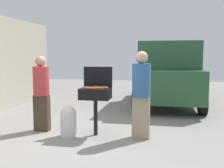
% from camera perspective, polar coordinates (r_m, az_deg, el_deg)
% --- Properties ---
extents(ground_plane, '(24.00, 24.00, 0.00)m').
position_cam_1_polar(ground_plane, '(5.47, -5.77, -11.16)').
color(ground_plane, gray).
extents(bbq_grill, '(0.60, 0.44, 0.97)m').
position_cam_1_polar(bbq_grill, '(5.41, -3.54, -2.42)').
color(bbq_grill, black).
rests_on(bbq_grill, ground).
extents(grill_lid_open, '(0.60, 0.05, 0.42)m').
position_cam_1_polar(grill_lid_open, '(5.58, -3.00, 1.54)').
color(grill_lid_open, black).
rests_on(grill_lid_open, bbq_grill).
extents(hot_dog_0, '(0.13, 0.04, 0.03)m').
position_cam_1_polar(hot_dog_0, '(5.31, -4.62, -0.85)').
color(hot_dog_0, '#B74C33').
rests_on(hot_dog_0, bbq_grill).
extents(hot_dog_1, '(0.13, 0.04, 0.03)m').
position_cam_1_polar(hot_dog_1, '(5.37, -5.27, -0.77)').
color(hot_dog_1, '#C6593D').
rests_on(hot_dog_1, bbq_grill).
extents(hot_dog_2, '(0.13, 0.03, 0.03)m').
position_cam_1_polar(hot_dog_2, '(5.46, -1.61, -0.63)').
color(hot_dog_2, '#AD4228').
rests_on(hot_dog_2, bbq_grill).
extents(hot_dog_3, '(0.13, 0.03, 0.03)m').
position_cam_1_polar(hot_dog_3, '(5.55, -5.10, -0.54)').
color(hot_dog_3, '#AD4228').
rests_on(hot_dog_3, bbq_grill).
extents(hot_dog_4, '(0.13, 0.04, 0.03)m').
position_cam_1_polar(hot_dog_4, '(5.35, -3.71, -0.79)').
color(hot_dog_4, '#C6593D').
rests_on(hot_dog_4, bbq_grill).
extents(hot_dog_5, '(0.13, 0.03, 0.03)m').
position_cam_1_polar(hot_dog_5, '(5.27, -5.55, -0.91)').
color(hot_dog_5, '#AD4228').
rests_on(hot_dog_5, bbq_grill).
extents(hot_dog_6, '(0.13, 0.04, 0.03)m').
position_cam_1_polar(hot_dog_6, '(5.41, -1.48, -0.70)').
color(hot_dog_6, '#B74C33').
rests_on(hot_dog_6, bbq_grill).
extents(hot_dog_7, '(0.13, 0.04, 0.03)m').
position_cam_1_polar(hot_dog_7, '(5.48, -3.60, -0.62)').
color(hot_dog_7, '#AD4228').
rests_on(hot_dog_7, bbq_grill).
extents(hot_dog_8, '(0.13, 0.03, 0.03)m').
position_cam_1_polar(hot_dog_8, '(5.24, -4.23, -0.94)').
color(hot_dog_8, '#B74C33').
rests_on(hot_dog_8, bbq_grill).
extents(hot_dog_9, '(0.13, 0.03, 0.03)m').
position_cam_1_polar(hot_dog_9, '(5.37, -3.12, -0.76)').
color(hot_dog_9, '#B74C33').
rests_on(hot_dog_9, bbq_grill).
extents(hot_dog_10, '(0.13, 0.03, 0.03)m').
position_cam_1_polar(hot_dog_10, '(5.26, -2.44, -0.89)').
color(hot_dog_10, '#AD4228').
rests_on(hot_dog_10, bbq_grill).
extents(hot_dog_11, '(0.13, 0.03, 0.03)m').
position_cam_1_polar(hot_dog_11, '(5.34, -1.76, -0.79)').
color(hot_dog_11, '#AD4228').
rests_on(hot_dog_11, bbq_grill).
extents(hot_dog_12, '(0.13, 0.04, 0.03)m').
position_cam_1_polar(hot_dog_12, '(5.42, -2.86, -0.69)').
color(hot_dog_12, '#AD4228').
rests_on(hot_dog_12, bbq_grill).
extents(hot_dog_13, '(0.13, 0.03, 0.03)m').
position_cam_1_polar(hot_dog_13, '(5.24, -2.57, -0.93)').
color(hot_dog_13, '#AD4228').
rests_on(hot_dog_13, bbq_grill).
extents(hot_dog_14, '(0.13, 0.04, 0.03)m').
position_cam_1_polar(hot_dog_14, '(5.52, -3.14, -0.57)').
color(hot_dog_14, '#AD4228').
rests_on(hot_dog_14, bbq_grill).
extents(hot_dog_15, '(0.13, 0.03, 0.03)m').
position_cam_1_polar(hot_dog_15, '(5.38, -1.60, -0.74)').
color(hot_dog_15, '#C6593D').
rests_on(hot_dog_15, bbq_grill).
extents(propane_tank, '(0.32, 0.32, 0.62)m').
position_cam_1_polar(propane_tank, '(5.47, -9.25, -7.70)').
color(propane_tank, silver).
rests_on(propane_tank, ground).
extents(person_left, '(0.34, 0.34, 1.61)m').
position_cam_1_polar(person_left, '(5.91, -14.78, -1.36)').
color(person_left, '#3F3323').
rests_on(person_left, ground).
extents(person_right, '(0.36, 0.36, 1.70)m').
position_cam_1_polar(person_right, '(5.22, 6.24, -1.60)').
color(person_right, gray).
rests_on(person_right, ground).
extents(parked_minivan, '(2.03, 4.40, 2.02)m').
position_cam_1_polar(parked_minivan, '(9.02, 11.87, 2.25)').
color(parked_minivan, '#234C2D').
rests_on(parked_minivan, ground).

